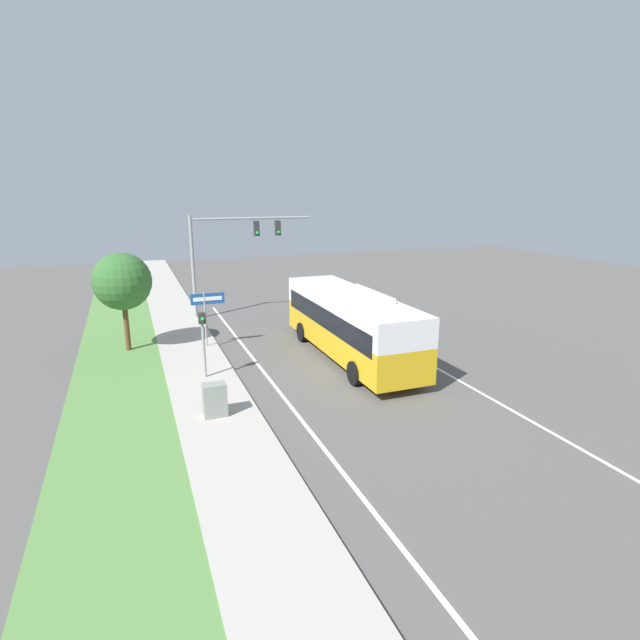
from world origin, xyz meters
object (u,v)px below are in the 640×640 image
at_px(signal_gantry, 231,243).
at_px(street_sign, 207,307).
at_px(utility_cabinet, 215,400).
at_px(bus, 350,320).
at_px(pedestrian_signal, 203,334).

bearing_deg(signal_gantry, street_sign, -112.44).
height_order(signal_gantry, street_sign, signal_gantry).
bearing_deg(signal_gantry, utility_cabinet, -104.13).
height_order(bus, pedestrian_signal, bus).
bearing_deg(bus, utility_cabinet, -148.21).
height_order(pedestrian_signal, utility_cabinet, pedestrian_signal).
relative_size(signal_gantry, utility_cabinet, 6.47).
bearing_deg(utility_cabinet, pedestrian_signal, 86.46).
distance_m(bus, signal_gantry, 10.84).
bearing_deg(pedestrian_signal, signal_gantry, 72.17).
distance_m(signal_gantry, street_sign, 7.09).
bearing_deg(signal_gantry, bus, -71.44).
height_order(street_sign, utility_cabinet, street_sign).
distance_m(pedestrian_signal, street_sign, 4.33).
relative_size(bus, signal_gantry, 1.39).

